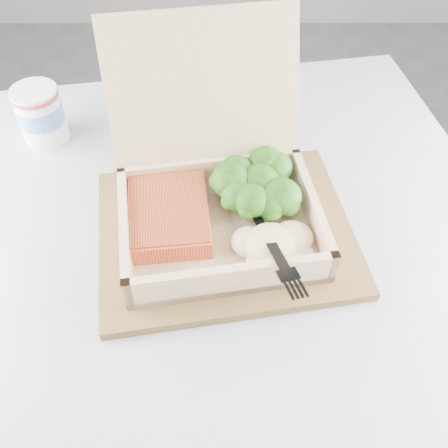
{
  "coord_description": "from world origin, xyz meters",
  "views": [
    {
      "loc": [
        -0.34,
        -0.3,
        1.19
      ],
      "look_at": [
        -0.34,
        0.07,
        0.75
      ],
      "focal_mm": 40.0,
      "sensor_mm": 36.0,
      "label": 1
    }
  ],
  "objects_px": {
    "serving_tray": "(225,231)",
    "takeout_container": "(215,179)",
    "paper_cup": "(40,113)",
    "cafe_table": "(222,312)"
  },
  "relations": [
    {
      "from": "cafe_table",
      "to": "takeout_container",
      "type": "xyz_separation_m",
      "value": [
        -0.01,
        0.04,
        0.25
      ]
    },
    {
      "from": "takeout_container",
      "to": "paper_cup",
      "type": "bearing_deg",
      "value": 139.06
    },
    {
      "from": "paper_cup",
      "to": "serving_tray",
      "type": "bearing_deg",
      "value": -35.64
    },
    {
      "from": "takeout_container",
      "to": "cafe_table",
      "type": "bearing_deg",
      "value": -86.87
    },
    {
      "from": "cafe_table",
      "to": "serving_tray",
      "type": "bearing_deg",
      "value": 33.43
    },
    {
      "from": "takeout_container",
      "to": "paper_cup",
      "type": "relative_size",
      "value": 3.45
    },
    {
      "from": "takeout_container",
      "to": "paper_cup",
      "type": "xyz_separation_m",
      "value": [
        -0.25,
        0.16,
        -0.02
      ]
    },
    {
      "from": "serving_tray",
      "to": "takeout_container",
      "type": "bearing_deg",
      "value": 111.37
    },
    {
      "from": "cafe_table",
      "to": "serving_tray",
      "type": "xyz_separation_m",
      "value": [
        0.01,
        0.0,
        0.19
      ]
    },
    {
      "from": "cafe_table",
      "to": "paper_cup",
      "type": "xyz_separation_m",
      "value": [
        -0.26,
        0.19,
        0.23
      ]
    }
  ]
}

